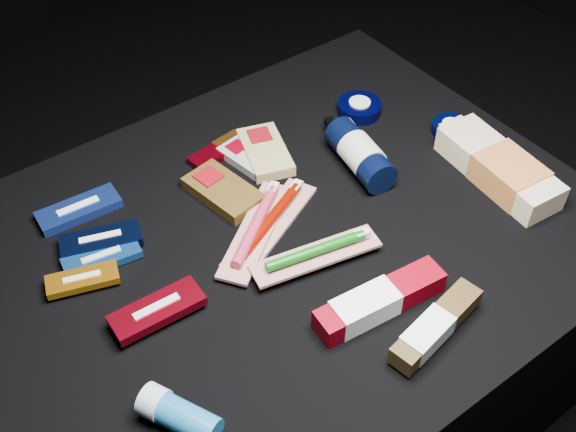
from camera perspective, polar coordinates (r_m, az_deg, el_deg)
ground at (r=1.46m, az=-0.24°, el=-12.15°), size 3.00×3.00×0.00m
cloth_table at (r=1.29m, az=-0.27°, el=-7.40°), size 0.98×0.78×0.40m
luna_bar_0 at (r=1.21m, az=-16.20°, el=0.50°), size 0.14×0.06×0.02m
luna_bar_1 at (r=1.13m, az=-14.50°, el=-3.22°), size 0.12×0.06×0.02m
luna_bar_2 at (r=1.15m, az=-14.56°, el=-1.85°), size 0.13×0.08×0.02m
luna_bar_3 at (r=1.10m, az=-15.92°, el=-4.84°), size 0.11×0.07×0.01m
luna_bar_4 at (r=1.03m, az=-10.30°, el=-7.33°), size 0.14×0.06×0.02m
clif_bar_0 at (r=1.20m, az=-5.32°, el=2.09°), size 0.09×0.14×0.02m
clif_bar_1 at (r=1.26m, az=-3.35°, el=4.73°), size 0.07×0.11×0.02m
clif_bar_2 at (r=1.27m, az=-1.88°, el=5.24°), size 0.11×0.15×0.02m
power_bar at (r=1.28m, az=-5.04°, el=5.38°), size 0.13×0.05×0.02m
lotion_bottle at (r=1.24m, az=5.72°, el=4.86°), size 0.08×0.19×0.06m
cream_tin_upper at (r=1.37m, az=5.66°, el=8.52°), size 0.08×0.08×0.03m
cream_tin_lower at (r=1.35m, az=12.72°, el=6.82°), size 0.07×0.07×0.02m
bodywash_bottle at (r=1.26m, az=16.41°, el=3.60°), size 0.10×0.25×0.05m
deodorant_stick at (r=0.94m, az=-8.68°, el=-15.28°), size 0.08×0.11×0.04m
toothbrush_pack_0 at (r=1.14m, az=-1.33°, el=-0.48°), size 0.22×0.14×0.02m
toothbrush_pack_1 at (r=1.13m, az=-2.52°, el=-0.85°), size 0.21×0.17×0.02m
toothbrush_pack_2 at (r=1.08m, az=2.35°, el=-2.92°), size 0.21×0.09×0.02m
toothpaste_carton_red at (r=1.03m, az=6.87°, el=-6.85°), size 0.21×0.07×0.04m
toothpaste_carton_green at (r=1.01m, az=11.38°, el=-8.73°), size 0.17×0.07×0.03m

